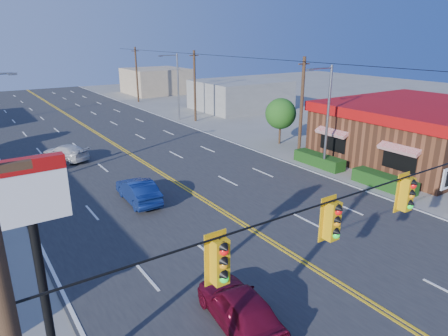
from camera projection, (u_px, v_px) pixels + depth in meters
ground at (404, 326)px, 14.44m from camera, size 160.00×160.00×0.00m
road at (162, 174)px, 30.16m from camera, size 20.00×120.00×0.06m
signal_span at (424, 202)px, 12.84m from camera, size 24.32×0.34×9.00m
kfc at (417, 130)px, 33.70m from camera, size 16.30×12.40×4.70m
pizza_hut_sign at (34, 235)px, 10.11m from camera, size 1.90×0.30×6.85m
streetlight_se at (326, 113)px, 29.76m from camera, size 2.55×0.25×8.00m
streetlight_ne at (177, 83)px, 48.64m from camera, size 2.55×0.25×8.00m
utility_pole_near at (301, 108)px, 33.76m from camera, size 0.28×0.28×8.40m
utility_pole_mid at (195, 87)px, 47.91m from camera, size 0.28×0.28×8.40m
utility_pole_far at (137, 75)px, 62.07m from camera, size 0.28×0.28×8.40m
tree_kfc_rear at (281, 114)px, 37.99m from camera, size 2.94×2.94×4.41m
bld_east_mid at (241, 95)px, 56.96m from camera, size 12.00×10.00×4.00m
bld_east_far at (156, 81)px, 72.60m from camera, size 10.00×10.00×4.40m
car_magenta at (240, 308)px, 14.24m from camera, size 2.30×4.58×1.50m
car_blue at (138, 191)px, 24.94m from camera, size 1.75×4.53×1.47m
car_white at (65, 153)px, 33.34m from camera, size 3.55×4.86×1.31m
car_silver at (39, 162)px, 31.38m from camera, size 2.14×4.22×1.14m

